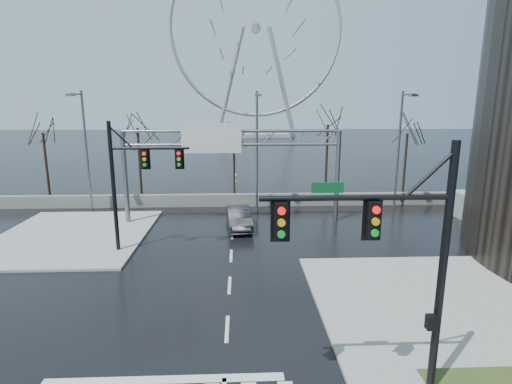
{
  "coord_description": "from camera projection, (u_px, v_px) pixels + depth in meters",
  "views": [
    {
      "loc": [
        0.58,
        -14.69,
        8.97
      ],
      "look_at": [
        1.49,
        7.69,
        4.0
      ],
      "focal_mm": 28.0,
      "sensor_mm": 36.0,
      "label": 1
    }
  ],
  "objects": [
    {
      "name": "ground",
      "position": [
        227.0,
        329.0,
        16.25
      ],
      "size": [
        260.0,
        260.0,
        0.0
      ],
      "primitive_type": "plane",
      "color": "black",
      "rests_on": "ground"
    },
    {
      "name": "sidewalk_right_ext",
      "position": [
        443.0,
        299.0,
        18.58
      ],
      "size": [
        12.0,
        10.0,
        0.15
      ],
      "primitive_type": "cube",
      "color": "gray",
      "rests_on": "ground"
    },
    {
      "name": "sidewalk_far",
      "position": [
        73.0,
        236.0,
        27.51
      ],
      "size": [
        10.0,
        12.0,
        0.15
      ],
      "primitive_type": "cube",
      "color": "gray",
      "rests_on": "ground"
    },
    {
      "name": "barrier_wall",
      "position": [
        234.0,
        200.0,
        35.64
      ],
      "size": [
        52.0,
        0.5,
        1.1
      ],
      "primitive_type": "cube",
      "color": "slate",
      "rests_on": "ground"
    },
    {
      "name": "signal_mast_near",
      "position": [
        399.0,
        249.0,
        11.46
      ],
      "size": [
        5.52,
        0.41,
        8.0
      ],
      "color": "black",
      "rests_on": "ground"
    },
    {
      "name": "signal_mast_far",
      "position": [
        132.0,
        175.0,
        23.71
      ],
      "size": [
        4.72,
        0.41,
        8.0
      ],
      "color": "black",
      "rests_on": "ground"
    },
    {
      "name": "sign_gantry",
      "position": [
        227.0,
        156.0,
        29.71
      ],
      "size": [
        16.36,
        0.4,
        7.6
      ],
      "color": "slate",
      "rests_on": "ground"
    },
    {
      "name": "streetlight_left",
      "position": [
        84.0,
        143.0,
        32.22
      ],
      "size": [
        0.5,
        2.55,
        10.0
      ],
      "color": "slate",
      "rests_on": "ground"
    },
    {
      "name": "streetlight_mid",
      "position": [
        257.0,
        142.0,
        32.77
      ],
      "size": [
        0.5,
        2.55,
        10.0
      ],
      "color": "slate",
      "rests_on": "ground"
    },
    {
      "name": "streetlight_right",
      "position": [
        401.0,
        141.0,
        33.25
      ],
      "size": [
        0.5,
        2.55,
        10.0
      ],
      "color": "slate",
      "rests_on": "ground"
    },
    {
      "name": "tree_far_left",
      "position": [
        44.0,
        140.0,
        37.74
      ],
      "size": [
        3.5,
        3.5,
        7.0
      ],
      "color": "black",
      "rests_on": "ground"
    },
    {
      "name": "tree_left",
      "position": [
        138.0,
        136.0,
        37.53
      ],
      "size": [
        3.75,
        3.75,
        7.5
      ],
      "color": "black",
      "rests_on": "ground"
    },
    {
      "name": "tree_center",
      "position": [
        234.0,
        143.0,
        39.03
      ],
      "size": [
        3.25,
        3.25,
        6.5
      ],
      "color": "black",
      "rests_on": "ground"
    },
    {
      "name": "tree_right",
      "position": [
        328.0,
        133.0,
        38.18
      ],
      "size": [
        3.9,
        3.9,
        7.8
      ],
      "color": "black",
      "rests_on": "ground"
    },
    {
      "name": "tree_far_right",
      "position": [
        407.0,
        141.0,
        39.16
      ],
      "size": [
        3.4,
        3.4,
        6.8
      ],
      "color": "black",
      "rests_on": "ground"
    },
    {
      "name": "ferris_wheel",
      "position": [
        256.0,
        36.0,
        103.46
      ],
      "size": [
        45.0,
        6.0,
        50.91
      ],
      "color": "gray",
      "rests_on": "ground"
    },
    {
      "name": "car",
      "position": [
        239.0,
        218.0,
        29.27
      ],
      "size": [
        2.08,
        4.87,
        1.56
      ],
      "primitive_type": "imported",
      "rotation": [
        0.0,
        0.0,
        0.09
      ],
      "color": "black",
      "rests_on": "ground"
    }
  ]
}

